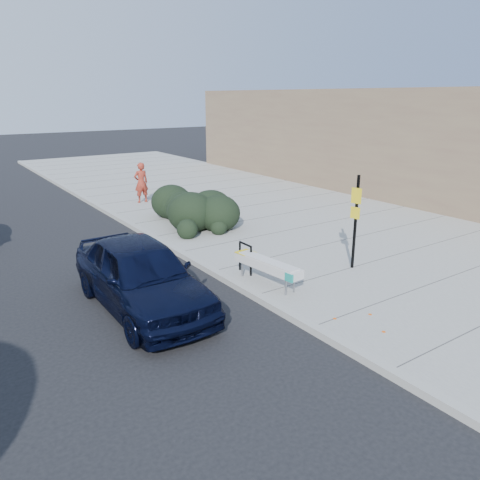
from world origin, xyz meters
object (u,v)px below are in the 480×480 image
object	(u,v)px
sign_post	(356,217)
sedan_navy	(141,275)
bike_rack	(245,255)
pedestrian	(141,183)
bench	(267,265)

from	to	relation	value
sign_post	sedan_navy	size ratio (longest dim) A/B	0.54
bike_rack	sign_post	world-z (taller)	sign_post
sign_post	pedestrian	distance (m)	11.49
bench	pedestrian	size ratio (longest dim) A/B	1.21
bike_rack	sedan_navy	xyz separation A→B (m)	(-3.10, -0.19, 0.18)
bench	sign_post	world-z (taller)	sign_post
bench	bike_rack	bearing A→B (deg)	84.20
sign_post	pedestrian	xyz separation A→B (m)	(-1.45, 11.39, -0.59)
bench	sedan_navy	distance (m)	3.20
sign_post	bench	bearing A→B (deg)	160.94
bench	pedestrian	bearing A→B (deg)	77.72
bench	bike_rack	world-z (taller)	bike_rack
sedan_navy	pedestrian	bearing A→B (deg)	67.00
sedan_navy	pedestrian	xyz separation A→B (m)	(4.37, 10.18, 0.22)
sedan_navy	sign_post	bearing A→B (deg)	-11.50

